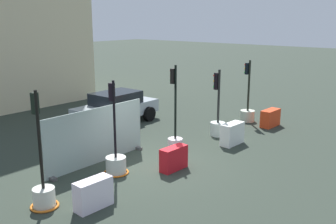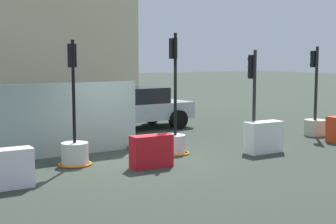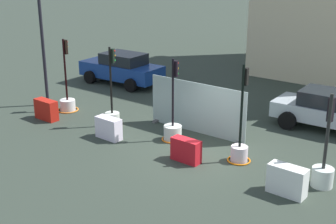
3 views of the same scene
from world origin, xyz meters
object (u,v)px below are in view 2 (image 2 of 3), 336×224
Objects in this scene: car_silver_hatchback at (135,108)px; construction_barrier_3 at (264,137)px; traffic_light_5 at (315,120)px; construction_barrier_1 at (7,169)px; construction_barrier_2 at (151,151)px; traffic_light_3 at (175,133)px; traffic_light_2 at (75,147)px; traffic_light_4 at (253,127)px.

construction_barrier_3 is at bearing -82.03° from car_silver_hatchback.
traffic_light_5 reaches higher than construction_barrier_1.
construction_barrier_3 reaches higher than construction_barrier_2.
construction_barrier_2 is at bearing 1.24° from construction_barrier_1.
traffic_light_5 is at bearing -46.12° from car_silver_hatchback.
traffic_light_3 is at bearing -105.89° from car_silver_hatchback.
traffic_light_2 is 2.75× the size of construction_barrier_3.
traffic_light_2 is at bearing 33.46° from construction_barrier_1.
traffic_light_3 reaches higher than traffic_light_2.
construction_barrier_3 is (5.13, -1.37, -0.03)m from traffic_light_2.
traffic_light_5 is 2.69× the size of construction_barrier_3.
traffic_light_3 is at bearing 151.46° from construction_barrier_3.
construction_barrier_2 is at bearing -170.45° from traffic_light_5.
construction_barrier_1 is at bearing -166.56° from traffic_light_3.
traffic_light_4 is 2.73× the size of construction_barrier_1.
traffic_light_5 is (3.02, 0.20, -0.03)m from traffic_light_4.
construction_barrier_2 is (-7.32, -1.23, -0.13)m from traffic_light_5.
construction_barrier_3 is 6.10m from car_silver_hatchback.
construction_barrier_2 is (3.52, 0.08, -0.01)m from construction_barrier_1.
traffic_light_3 is 5.02m from car_silver_hatchback.
traffic_light_3 reaches higher than construction_barrier_2.
traffic_light_5 reaches higher than construction_barrier_2.
car_silver_hatchback is at bearing 64.69° from construction_barrier_2.
construction_barrier_1 is 0.24× the size of car_silver_hatchback.
traffic_light_2 is 0.93× the size of traffic_light_3.
traffic_light_2 is 8.80m from traffic_light_5.
traffic_light_3 reaches higher than construction_barrier_3.
construction_barrier_2 is (-4.30, -1.03, -0.15)m from traffic_light_4.
traffic_light_2 is 6.34m from car_silver_hatchback.
construction_barrier_1 is (-10.84, -1.31, -0.11)m from traffic_light_5.
traffic_light_5 is 2.89× the size of construction_barrier_2.
traffic_light_4 is at bearing 13.51° from construction_barrier_2.
traffic_light_3 is 1.82m from construction_barrier_2.
traffic_light_5 is at bearing 6.88° from construction_barrier_1.
traffic_light_3 is 2.87m from traffic_light_4.
traffic_light_2 is at bearing 176.85° from traffic_light_3.
traffic_light_3 is 2.53m from construction_barrier_3.
car_silver_hatchback is at bearing 106.98° from traffic_light_4.
traffic_light_3 is 5.89m from traffic_light_5.
construction_barrier_1 is 3.52m from construction_barrier_2.
traffic_light_4 is 0.66× the size of car_silver_hatchback.
construction_barrier_1 is at bearing 179.81° from construction_barrier_3.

